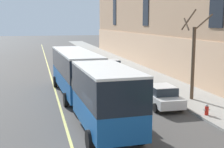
% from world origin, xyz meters
% --- Properties ---
extents(ground_plane, '(260.00, 260.00, 0.00)m').
position_xyz_m(ground_plane, '(0.00, 0.00, 0.00)').
color(ground_plane, '#4C4947').
extents(city_bus, '(3.52, 18.38, 3.65)m').
position_xyz_m(city_bus, '(0.22, 7.21, 2.11)').
color(city_bus, '#19569E').
rests_on(city_bus, ground).
extents(parked_car_white_0, '(2.06, 4.74, 1.56)m').
position_xyz_m(parked_car_white_0, '(5.54, 5.93, 0.78)').
color(parked_car_white_0, silver).
rests_on(parked_car_white_0, ground).
extents(parked_car_white_1, '(2.04, 4.34, 1.56)m').
position_xyz_m(parked_car_white_1, '(5.78, 21.65, 0.78)').
color(parked_car_white_1, silver).
rests_on(parked_car_white_1, ground).
extents(street_tree_far_uptown, '(1.94, 1.75, 6.79)m').
position_xyz_m(street_tree_far_uptown, '(8.48, 6.94, 3.41)').
color(street_tree_far_uptown, brown).
rests_on(street_tree_far_uptown, sidewalk).
extents(fire_hydrant, '(0.42, 0.24, 0.72)m').
position_xyz_m(fire_hydrant, '(7.37, 2.83, 0.49)').
color(fire_hydrant, red).
rests_on(fire_hydrant, sidewalk).
extents(lane_centerline, '(0.16, 140.00, 0.01)m').
position_xyz_m(lane_centerline, '(-1.47, 3.00, 0.00)').
color(lane_centerline, '#E0D66B').
rests_on(lane_centerline, ground).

